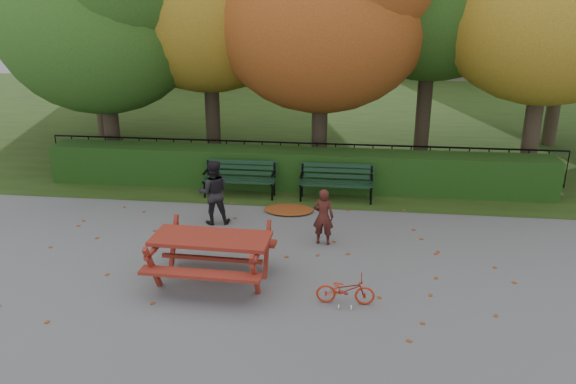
# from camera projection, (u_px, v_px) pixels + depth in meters

# --- Properties ---
(ground) EXTENTS (90.00, 90.00, 0.00)m
(ground) POSITION_uv_depth(u_px,v_px,m) (269.00, 264.00, 10.55)
(ground) COLOR slate
(ground) RESTS_ON ground
(grass_strip) EXTENTS (90.00, 90.00, 0.00)m
(grass_strip) POSITION_uv_depth(u_px,v_px,m) (320.00, 115.00, 23.66)
(grass_strip) COLOR #1D3211
(grass_strip) RESTS_ON ground
(hedge) EXTENTS (13.00, 0.90, 1.00)m
(hedge) POSITION_uv_depth(u_px,v_px,m) (295.00, 169.00, 14.60)
(hedge) COLOR black
(hedge) RESTS_ON ground
(iron_fence) EXTENTS (14.00, 0.04, 1.02)m
(iron_fence) POSITION_uv_depth(u_px,v_px,m) (299.00, 159.00, 15.33)
(iron_fence) COLOR black
(iron_fence) RESTS_ON ground
(tree_a) EXTENTS (5.88, 5.60, 7.48)m
(tree_a) POSITION_uv_depth(u_px,v_px,m) (106.00, 5.00, 14.88)
(tree_a) COLOR #30241C
(tree_a) RESTS_ON ground
(bench_left) EXTENTS (1.80, 0.57, 0.88)m
(bench_left) POSITION_uv_depth(u_px,v_px,m) (240.00, 176.00, 13.99)
(bench_left) COLOR black
(bench_left) RESTS_ON ground
(bench_right) EXTENTS (1.80, 0.57, 0.88)m
(bench_right) POSITION_uv_depth(u_px,v_px,m) (336.00, 179.00, 13.72)
(bench_right) COLOR black
(bench_right) RESTS_ON ground
(picnic_table) EXTENTS (2.07, 1.70, 0.98)m
(picnic_table) POSITION_uv_depth(u_px,v_px,m) (211.00, 247.00, 9.66)
(picnic_table) COLOR maroon
(picnic_table) RESTS_ON ground
(leaf_pile) EXTENTS (1.23, 0.90, 0.08)m
(leaf_pile) POSITION_uv_depth(u_px,v_px,m) (289.00, 210.00, 13.11)
(leaf_pile) COLOR #64280C
(leaf_pile) RESTS_ON ground
(leaf_scatter) EXTENTS (9.00, 5.70, 0.01)m
(leaf_scatter) POSITION_uv_depth(u_px,v_px,m) (271.00, 256.00, 10.83)
(leaf_scatter) COLOR #64280C
(leaf_scatter) RESTS_ON ground
(child) EXTENTS (0.45, 0.33, 1.17)m
(child) POSITION_uv_depth(u_px,v_px,m) (323.00, 217.00, 11.22)
(child) COLOR #411915
(child) RESTS_ON ground
(adult) EXTENTS (0.80, 0.69, 1.44)m
(adult) POSITION_uv_depth(u_px,v_px,m) (213.00, 192.00, 12.22)
(adult) COLOR black
(adult) RESTS_ON ground
(bicycle) EXTENTS (0.96, 0.35, 0.50)m
(bicycle) POSITION_uv_depth(u_px,v_px,m) (345.00, 290.00, 9.11)
(bicycle) COLOR #B42610
(bicycle) RESTS_ON ground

